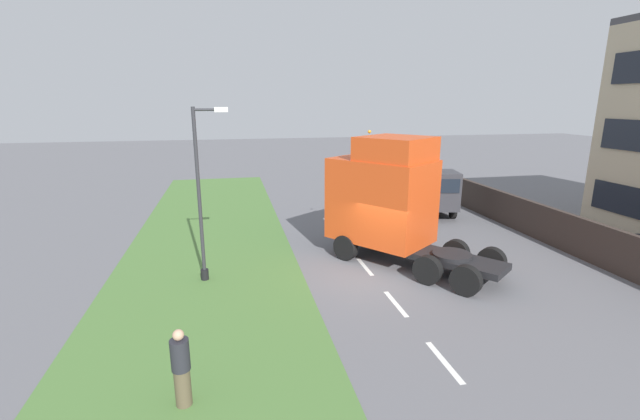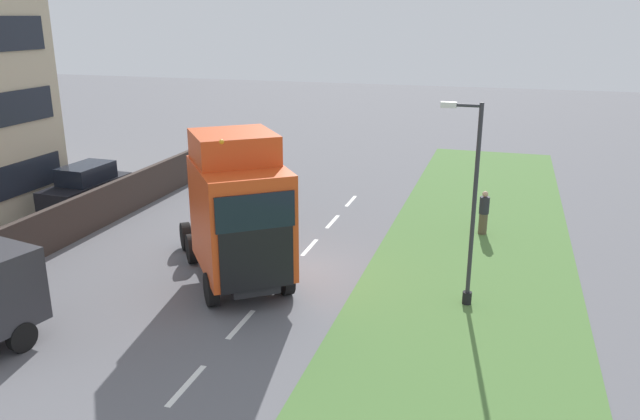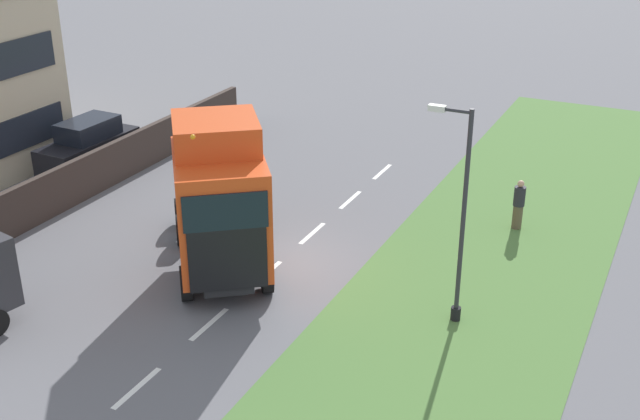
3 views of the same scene
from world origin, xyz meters
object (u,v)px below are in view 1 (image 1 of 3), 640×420
pedestrian (181,369)px  lamp_post (203,202)px  lorry_cab (387,199)px  flatbed_truck (433,192)px

pedestrian → lamp_post: bearing=88.0°
lorry_cab → flatbed_truck: lorry_cab is taller
lorry_cab → pedestrian: size_ratio=3.84×
lorry_cab → flatbed_truck: size_ratio=1.20×
flatbed_truck → pedestrian: 17.85m
flatbed_truck → lamp_post: 13.60m
lorry_cab → flatbed_truck: bearing=12.4°
flatbed_truck → lamp_post: (-11.90, -6.41, 1.50)m
lorry_cab → lamp_post: lamp_post is taller
flatbed_truck → lamp_post: bearing=40.0°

